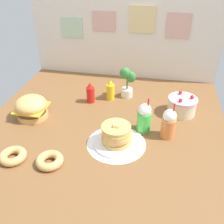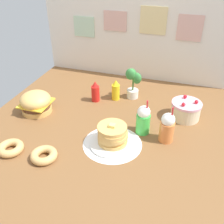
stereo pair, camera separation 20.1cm
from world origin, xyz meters
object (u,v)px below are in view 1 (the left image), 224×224
layer_cake (182,106)px  orange_float_cup (169,124)px  pancake_stack (116,136)px  potted_plant (127,81)px  donut_chocolate (50,160)px  burger (31,107)px  cream_soda_cup (144,118)px  donut_pink_glaze (13,156)px  mustard_bottle (110,90)px  ketchup_bottle (90,93)px

layer_cake → orange_float_cup: orange_float_cup is taller
pancake_stack → potted_plant: 0.73m
layer_cake → donut_chocolate: 1.19m
burger → cream_soda_cup: bearing=-0.6°
burger → donut_pink_glaze: 0.53m
layer_cake → donut_chocolate: layer_cake is taller
potted_plant → mustard_bottle: bearing=-150.1°
orange_float_cup → burger: bearing=177.2°
burger → orange_float_cup: orange_float_cup is taller
burger → layer_cake: size_ratio=1.06×
layer_cake → donut_chocolate: size_ratio=1.34×
pancake_stack → layer_cake: 0.70m
burger → potted_plant: size_ratio=0.87×
orange_float_cup → potted_plant: (-0.40, 0.56, 0.05)m
cream_soda_cup → donut_chocolate: 0.77m
pancake_stack → potted_plant: potted_plant is taller
burger → layer_cake: bearing=13.4°
layer_cake → cream_soda_cup: cream_soda_cup is taller
ketchup_bottle → donut_chocolate: (-0.06, -0.84, -0.06)m
mustard_bottle → donut_chocolate: mustard_bottle is taller
mustard_bottle → potted_plant: 0.18m
ketchup_bottle → cream_soda_cup: (0.52, -0.34, 0.02)m
ketchup_bottle → potted_plant: (0.31, 0.17, 0.07)m
cream_soda_cup → pancake_stack: bearing=-130.5°
pancake_stack → orange_float_cup: 0.40m
potted_plant → orange_float_cup: bearing=-54.5°
ketchup_bottle → pancake_stack: bearing=-58.2°
mustard_bottle → donut_chocolate: 0.96m
ketchup_bottle → layer_cake: bearing=-2.6°
burger → ketchup_bottle: (0.42, 0.33, 0.00)m
orange_float_cup → donut_pink_glaze: 1.13m
donut_chocolate → potted_plant: (0.37, 1.01, 0.13)m
cream_soda_cup → donut_pink_glaze: size_ratio=1.61×
donut_chocolate → potted_plant: bearing=70.1°
pancake_stack → mustard_bottle: (-0.17, 0.64, 0.02)m
mustard_bottle → donut_pink_glaze: size_ratio=1.08×
pancake_stack → cream_soda_cup: size_ratio=1.13×
pancake_stack → mustard_bottle: size_ratio=1.70×
burger → cream_soda_cup: (0.94, -0.01, 0.03)m
donut_chocolate → layer_cake: bearing=42.6°
cream_soda_cup → donut_chocolate: size_ratio=1.61×
burger → donut_chocolate: 0.63m
burger → donut_pink_glaze: (0.10, -0.52, -0.06)m
orange_float_cup → donut_pink_glaze: bearing=-155.8°
cream_soda_cup → donut_chocolate: bearing=-139.1°
burger → potted_plant: potted_plant is taller
layer_cake → mustard_bottle: bearing=169.2°
pancake_stack → mustard_bottle: bearing=105.2°
potted_plant → cream_soda_cup: bearing=-67.6°
pancake_stack → orange_float_cup: bearing=24.3°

